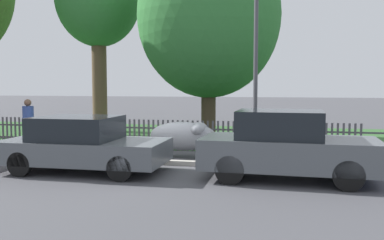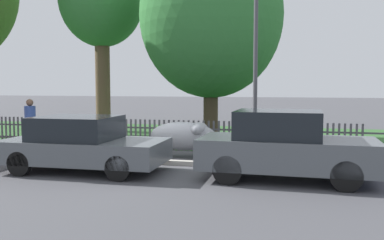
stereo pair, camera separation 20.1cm
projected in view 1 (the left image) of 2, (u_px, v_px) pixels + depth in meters
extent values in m
plane|color=#4C4C51|center=(123.00, 164.00, 11.12)|extent=(120.00, 120.00, 0.00)
cube|color=#B2ADA3|center=(124.00, 161.00, 11.21)|extent=(40.37, 0.20, 0.12)
cube|color=#33602D|center=(181.00, 135.00, 17.40)|extent=(40.37, 8.05, 0.01)
cube|color=#4C4C51|center=(151.00, 141.00, 13.49)|extent=(40.37, 0.03, 0.05)
cube|color=#4C4C51|center=(151.00, 128.00, 13.46)|extent=(40.37, 0.03, 0.05)
cube|color=#4C4C51|center=(3.00, 131.00, 14.57)|extent=(0.06, 0.03, 0.95)
cube|color=#4C4C51|center=(7.00, 131.00, 14.54)|extent=(0.06, 0.03, 0.95)
cube|color=#4C4C51|center=(11.00, 131.00, 14.51)|extent=(0.06, 0.03, 0.95)
cube|color=#4C4C51|center=(15.00, 131.00, 14.47)|extent=(0.06, 0.03, 0.95)
cube|color=#4C4C51|center=(20.00, 131.00, 14.44)|extent=(0.06, 0.03, 0.95)
cube|color=#4C4C51|center=(24.00, 131.00, 14.40)|extent=(0.06, 0.03, 0.95)
cube|color=#4C4C51|center=(28.00, 131.00, 14.37)|extent=(0.06, 0.03, 0.95)
cube|color=#4C4C51|center=(32.00, 132.00, 14.34)|extent=(0.06, 0.03, 0.95)
cube|color=#4C4C51|center=(36.00, 132.00, 14.30)|extent=(0.06, 0.03, 0.95)
cube|color=#4C4C51|center=(41.00, 132.00, 14.27)|extent=(0.06, 0.03, 0.95)
cube|color=#4C4C51|center=(45.00, 132.00, 14.24)|extent=(0.06, 0.03, 0.95)
cube|color=#4C4C51|center=(49.00, 132.00, 14.20)|extent=(0.06, 0.03, 0.95)
cube|color=#4C4C51|center=(53.00, 132.00, 14.17)|extent=(0.06, 0.03, 0.95)
cube|color=#4C4C51|center=(58.00, 132.00, 14.14)|extent=(0.06, 0.03, 0.95)
cube|color=#4C4C51|center=(62.00, 132.00, 14.10)|extent=(0.06, 0.03, 0.95)
cube|color=#4C4C51|center=(66.00, 133.00, 14.07)|extent=(0.06, 0.03, 0.95)
cube|color=#4C4C51|center=(71.00, 133.00, 14.04)|extent=(0.06, 0.03, 0.95)
cube|color=#4C4C51|center=(75.00, 133.00, 14.00)|extent=(0.06, 0.03, 0.95)
cube|color=#4C4C51|center=(80.00, 133.00, 13.97)|extent=(0.06, 0.03, 0.95)
cube|color=#4C4C51|center=(84.00, 133.00, 13.94)|extent=(0.06, 0.03, 0.95)
cube|color=#4C4C51|center=(89.00, 133.00, 13.90)|extent=(0.06, 0.03, 0.95)
cube|color=#4C4C51|center=(93.00, 133.00, 13.87)|extent=(0.06, 0.03, 0.95)
cube|color=#4C4C51|center=(98.00, 133.00, 13.83)|extent=(0.06, 0.03, 0.95)
cube|color=#4C4C51|center=(102.00, 133.00, 13.80)|extent=(0.06, 0.03, 0.95)
cube|color=#4C4C51|center=(107.00, 134.00, 13.77)|extent=(0.06, 0.03, 0.95)
cube|color=#4C4C51|center=(111.00, 134.00, 13.73)|extent=(0.06, 0.03, 0.95)
cube|color=#4C4C51|center=(116.00, 134.00, 13.70)|extent=(0.06, 0.03, 0.95)
cube|color=#4C4C51|center=(120.00, 134.00, 13.67)|extent=(0.06, 0.03, 0.95)
cube|color=#4C4C51|center=(125.00, 134.00, 13.63)|extent=(0.06, 0.03, 0.95)
cube|color=#4C4C51|center=(130.00, 134.00, 13.60)|extent=(0.06, 0.03, 0.95)
cube|color=#4C4C51|center=(134.00, 134.00, 13.57)|extent=(0.06, 0.03, 0.95)
cube|color=#4C4C51|center=(139.00, 134.00, 13.53)|extent=(0.06, 0.03, 0.95)
cube|color=#4C4C51|center=(144.00, 135.00, 13.50)|extent=(0.06, 0.03, 0.95)
cube|color=#4C4C51|center=(149.00, 135.00, 13.47)|extent=(0.06, 0.03, 0.95)
cube|color=#4C4C51|center=(153.00, 135.00, 13.43)|extent=(0.06, 0.03, 0.95)
cube|color=#4C4C51|center=(158.00, 135.00, 13.40)|extent=(0.06, 0.03, 0.95)
cube|color=#4C4C51|center=(163.00, 135.00, 13.37)|extent=(0.06, 0.03, 0.95)
cube|color=#4C4C51|center=(168.00, 135.00, 13.33)|extent=(0.06, 0.03, 0.95)
cube|color=#4C4C51|center=(173.00, 135.00, 13.30)|extent=(0.06, 0.03, 0.95)
cube|color=#4C4C51|center=(178.00, 135.00, 13.26)|extent=(0.06, 0.03, 0.95)
cube|color=#4C4C51|center=(183.00, 136.00, 13.23)|extent=(0.06, 0.03, 0.95)
cube|color=#4C4C51|center=(188.00, 136.00, 13.20)|extent=(0.06, 0.03, 0.95)
cube|color=#4C4C51|center=(193.00, 136.00, 13.16)|extent=(0.06, 0.03, 0.95)
cube|color=#4C4C51|center=(198.00, 136.00, 13.13)|extent=(0.06, 0.03, 0.95)
cube|color=#4C4C51|center=(203.00, 136.00, 13.10)|extent=(0.06, 0.03, 0.95)
cube|color=#4C4C51|center=(208.00, 136.00, 13.06)|extent=(0.06, 0.03, 0.95)
cube|color=#4C4C51|center=(213.00, 136.00, 13.03)|extent=(0.06, 0.03, 0.95)
cube|color=#4C4C51|center=(218.00, 136.00, 13.00)|extent=(0.06, 0.03, 0.95)
cube|color=#4C4C51|center=(223.00, 137.00, 12.96)|extent=(0.06, 0.03, 0.95)
cube|color=#4C4C51|center=(228.00, 137.00, 12.93)|extent=(0.06, 0.03, 0.95)
cube|color=#4C4C51|center=(233.00, 137.00, 12.90)|extent=(0.06, 0.03, 0.95)
cube|color=#4C4C51|center=(239.00, 137.00, 12.86)|extent=(0.06, 0.03, 0.95)
cube|color=#4C4C51|center=(244.00, 137.00, 12.83)|extent=(0.06, 0.03, 0.95)
cube|color=#4C4C51|center=(249.00, 137.00, 12.79)|extent=(0.06, 0.03, 0.95)
cube|color=#4C4C51|center=(255.00, 137.00, 12.76)|extent=(0.06, 0.03, 0.95)
cube|color=#4C4C51|center=(260.00, 138.00, 12.73)|extent=(0.06, 0.03, 0.95)
cube|color=#4C4C51|center=(265.00, 138.00, 12.69)|extent=(0.06, 0.03, 0.95)
cube|color=#4C4C51|center=(271.00, 138.00, 12.66)|extent=(0.06, 0.03, 0.95)
cube|color=#4C4C51|center=(276.00, 138.00, 12.63)|extent=(0.06, 0.03, 0.95)
cube|color=#4C4C51|center=(281.00, 138.00, 12.59)|extent=(0.06, 0.03, 0.95)
cube|color=#4C4C51|center=(287.00, 138.00, 12.56)|extent=(0.06, 0.03, 0.95)
cube|color=#4C4C51|center=(292.00, 138.00, 12.53)|extent=(0.06, 0.03, 0.95)
cube|color=#4C4C51|center=(298.00, 139.00, 12.49)|extent=(0.06, 0.03, 0.95)
cube|color=#4C4C51|center=(304.00, 139.00, 12.46)|extent=(0.06, 0.03, 0.95)
cube|color=#4C4C51|center=(309.00, 139.00, 12.43)|extent=(0.06, 0.03, 0.95)
cube|color=#4C4C51|center=(315.00, 139.00, 12.39)|extent=(0.06, 0.03, 0.95)
cube|color=#4C4C51|center=(320.00, 139.00, 12.36)|extent=(0.06, 0.03, 0.95)
cube|color=#4C4C51|center=(326.00, 139.00, 12.33)|extent=(0.06, 0.03, 0.95)
cube|color=#4C4C51|center=(332.00, 139.00, 12.29)|extent=(0.06, 0.03, 0.95)
cube|color=#4C4C51|center=(338.00, 140.00, 12.26)|extent=(0.06, 0.03, 0.95)
cube|color=#4C4C51|center=(343.00, 140.00, 12.22)|extent=(0.06, 0.03, 0.95)
cube|color=#4C4C51|center=(349.00, 140.00, 12.19)|extent=(0.06, 0.03, 0.95)
cube|color=#4C4C51|center=(355.00, 140.00, 12.16)|extent=(0.06, 0.03, 0.95)
cube|color=#4C4C51|center=(361.00, 140.00, 12.12)|extent=(0.06, 0.03, 0.95)
cube|color=#51565B|center=(85.00, 151.00, 10.05)|extent=(3.83, 1.81, 0.52)
cube|color=black|center=(77.00, 128.00, 10.05)|extent=(1.84, 1.62, 0.55)
cylinder|color=black|center=(144.00, 156.00, 10.63)|extent=(0.56, 0.14, 0.56)
cylinder|color=black|center=(120.00, 169.00, 9.02)|extent=(0.56, 0.14, 0.56)
cylinder|color=black|center=(58.00, 153.00, 11.12)|extent=(0.56, 0.14, 0.56)
cylinder|color=black|center=(20.00, 164.00, 9.51)|extent=(0.56, 0.14, 0.56)
cube|color=#51565B|center=(288.00, 153.00, 9.20)|extent=(3.76, 1.80, 0.65)
cube|color=black|center=(280.00, 124.00, 9.19)|extent=(1.83, 1.57, 0.59)
cylinder|color=black|center=(341.00, 162.00, 9.70)|extent=(0.61, 0.16, 0.61)
cylinder|color=black|center=(349.00, 176.00, 8.20)|extent=(0.61, 0.16, 0.61)
cylinder|color=black|center=(240.00, 158.00, 10.25)|extent=(0.61, 0.16, 0.61)
cylinder|color=black|center=(230.00, 170.00, 8.75)|extent=(0.61, 0.16, 0.61)
cylinder|color=black|center=(208.00, 149.00, 11.73)|extent=(0.57, 0.14, 0.56)
cylinder|color=black|center=(158.00, 147.00, 12.15)|extent=(0.57, 0.14, 0.56)
ellipsoid|color=#9EA0A8|center=(183.00, 136.00, 11.91)|extent=(1.98, 0.79, 0.79)
ellipsoid|color=#9EA0A8|center=(199.00, 129.00, 11.76)|extent=(0.51, 0.84, 0.37)
cylinder|color=brown|center=(99.00, 78.00, 18.74)|extent=(0.64, 0.64, 4.64)
cylinder|color=#473828|center=(208.00, 100.00, 16.33)|extent=(0.55, 0.55, 2.94)
ellipsoid|color=#337A38|center=(209.00, 16.00, 16.07)|extent=(5.38, 5.38, 6.19)
cylinder|color=slate|center=(28.00, 139.00, 13.08)|extent=(0.15, 0.15, 0.78)
cylinder|color=slate|center=(30.00, 140.00, 12.89)|extent=(0.15, 0.15, 0.78)
cylinder|color=#334C93|center=(28.00, 116.00, 12.93)|extent=(0.46, 0.46, 0.62)
sphere|color=brown|center=(28.00, 103.00, 12.89)|extent=(0.21, 0.21, 0.21)
cylinder|color=#47474C|center=(256.00, 59.00, 10.83)|extent=(0.11, 0.11, 5.38)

